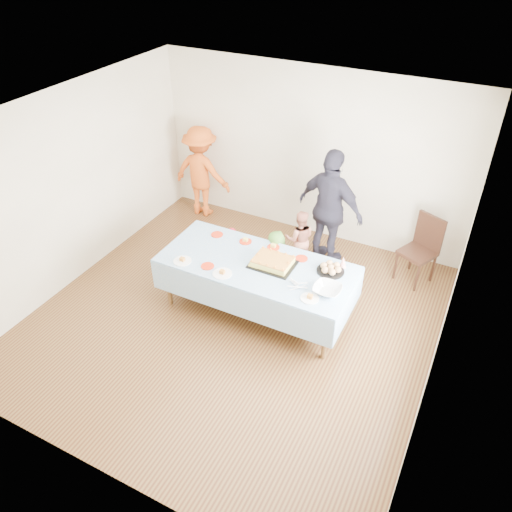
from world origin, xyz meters
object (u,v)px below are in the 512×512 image
(dining_chair, at_px, (422,246))
(adult_left, at_px, (201,172))
(party_table, at_px, (257,267))
(birthday_cake, at_px, (273,262))

(dining_chair, relative_size, adult_left, 0.64)
(party_table, distance_m, dining_chair, 2.46)
(adult_left, bearing_deg, dining_chair, 175.64)
(dining_chair, bearing_deg, party_table, -111.49)
(birthday_cake, xyz_separation_m, adult_left, (-2.21, 1.84, -0.04))
(dining_chair, xyz_separation_m, adult_left, (-3.78, 0.20, 0.23))
(birthday_cake, relative_size, dining_chair, 0.55)
(party_table, xyz_separation_m, adult_left, (-2.01, 1.90, 0.07))
(dining_chair, bearing_deg, birthday_cake, -109.14)
(dining_chair, height_order, adult_left, adult_left)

